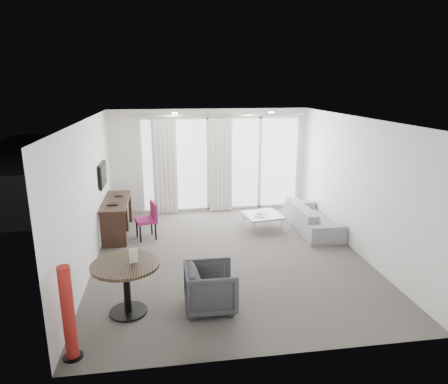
{
  "coord_description": "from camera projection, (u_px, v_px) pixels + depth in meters",
  "views": [
    {
      "loc": [
        -1.15,
        -7.02,
        3.19
      ],
      "look_at": [
        0.0,
        0.6,
        1.1
      ],
      "focal_mm": 32.0,
      "sensor_mm": 36.0,
      "label": 1
    }
  ],
  "objects": [
    {
      "name": "menu_card",
      "position": [
        134.0,
        266.0,
        5.6
      ],
      "size": [
        0.12,
        0.05,
        0.22
      ],
      "primitive_type": null,
      "rotation": [
        0.0,
        0.0,
        0.24
      ],
      "color": "white",
      "rests_on": "round_table"
    },
    {
      "name": "desk_chair",
      "position": [
        146.0,
        221.0,
        8.43
      ],
      "size": [
        0.53,
        0.51,
        0.79
      ],
      "primitive_type": null,
      "rotation": [
        0.0,
        0.0,
        0.28
      ],
      "color": "#851E53",
      "rests_on": "floor"
    },
    {
      "name": "window_panel",
      "position": [
        222.0,
        164.0,
        10.28
      ],
      "size": [
        4.0,
        0.02,
        2.38
      ],
      "primitive_type": null,
      "color": "white",
      "rests_on": "ground"
    },
    {
      "name": "magazine",
      "position": [
        261.0,
        215.0,
        8.89
      ],
      "size": [
        0.33,
        0.36,
        0.02
      ],
      "primitive_type": null,
      "rotation": [
        0.0,
        0.0,
        -0.39
      ],
      "color": "gray",
      "rests_on": "coffee_table"
    },
    {
      "name": "curtain_track",
      "position": [
        210.0,
        115.0,
        9.75
      ],
      "size": [
        4.8,
        0.04,
        0.04
      ],
      "primitive_type": null,
      "color": "#B2B2B7",
      "rests_on": "ceiling"
    },
    {
      "name": "coffee_table",
      "position": [
        262.0,
        222.0,
        9.02
      ],
      "size": [
        0.91,
        0.91,
        0.36
      ],
      "primitive_type": null,
      "rotation": [
        0.0,
        0.0,
        0.16
      ],
      "color": "gray",
      "rests_on": "floor"
    },
    {
      "name": "floor",
      "position": [
        229.0,
        255.0,
        7.71
      ],
      "size": [
        5.0,
        6.0,
        0.0
      ],
      "primitive_type": "cube",
      "color": "#4F4A45",
      "rests_on": "ground"
    },
    {
      "name": "ceiling",
      "position": [
        229.0,
        119.0,
        7.02
      ],
      "size": [
        5.0,
        6.0,
        0.0
      ],
      "primitive_type": "cube",
      "color": "white",
      "rests_on": "ground"
    },
    {
      "name": "round_table",
      "position": [
        127.0,
        288.0,
        5.67
      ],
      "size": [
        1.19,
        1.19,
        0.77
      ],
      "primitive_type": null,
      "rotation": [
        0.0,
        0.0,
        -0.28
      ],
      "color": "#322518",
      "rests_on": "floor"
    },
    {
      "name": "downlight_b",
      "position": [
        271.0,
        112.0,
        8.73
      ],
      "size": [
        0.12,
        0.12,
        0.02
      ],
      "primitive_type": "cylinder",
      "color": "#FFE0B2",
      "rests_on": "ceiling"
    },
    {
      "name": "curtain_right",
      "position": [
        221.0,
        165.0,
        10.12
      ],
      "size": [
        0.6,
        0.2,
        2.38
      ],
      "primitive_type": null,
      "color": "beige",
      "rests_on": "ground"
    },
    {
      "name": "tub_armchair",
      "position": [
        211.0,
        288.0,
        5.78
      ],
      "size": [
        0.74,
        0.72,
        0.67
      ],
      "primitive_type": "imported",
      "rotation": [
        0.0,
        0.0,
        1.57
      ],
      "color": "#333338",
      "rests_on": "floor"
    },
    {
      "name": "balustrade",
      "position": [
        209.0,
        167.0,
        13.3
      ],
      "size": [
        5.5,
        0.06,
        1.05
      ],
      "primitive_type": null,
      "color": "#B2B2B7",
      "rests_on": "terrace_slab"
    },
    {
      "name": "rattan_chair_a",
      "position": [
        241.0,
        178.0,
        11.98
      ],
      "size": [
        0.65,
        0.65,
        0.91
      ],
      "primitive_type": null,
      "rotation": [
        0.0,
        0.0,
        0.06
      ],
      "color": "brown",
      "rests_on": "terrace_slab"
    },
    {
      "name": "wall_front",
      "position": [
        272.0,
        257.0,
        4.5
      ],
      "size": [
        5.0,
        0.0,
        2.6
      ],
      "primitive_type": "cube",
      "color": "silver",
      "rests_on": "ground"
    },
    {
      "name": "downlight_a",
      "position": [
        175.0,
        113.0,
        8.42
      ],
      "size": [
        0.12,
        0.12,
        0.02
      ],
      "primitive_type": "cylinder",
      "color": "#FFE0B2",
      "rests_on": "ceiling"
    },
    {
      "name": "wall_right",
      "position": [
        356.0,
        185.0,
        7.72
      ],
      "size": [
        0.0,
        6.0,
        2.6
      ],
      "primitive_type": "cube",
      "color": "silver",
      "rests_on": "ground"
    },
    {
      "name": "wall_left",
      "position": [
        89.0,
        195.0,
        7.0
      ],
      "size": [
        0.0,
        6.0,
        2.6
      ],
      "primitive_type": "cube",
      "color": "silver",
      "rests_on": "ground"
    },
    {
      "name": "tv",
      "position": [
        103.0,
        175.0,
        8.38
      ],
      "size": [
        0.05,
        0.8,
        0.5
      ],
      "primitive_type": null,
      "color": "black",
      "rests_on": "wall_left"
    },
    {
      "name": "red_lamp",
      "position": [
        68.0,
        313.0,
        4.67
      ],
      "size": [
        0.28,
        0.28,
        1.2
      ],
      "primitive_type": "cylinder",
      "rotation": [
        0.0,
        0.0,
        -0.2
      ],
      "color": "maroon",
      "rests_on": "floor"
    },
    {
      "name": "rattan_chair_b",
      "position": [
        270.0,
        178.0,
        12.47
      ],
      "size": [
        0.65,
        0.65,
        0.73
      ],
      "primitive_type": null,
      "rotation": [
        0.0,
        0.0,
        -0.38
      ],
      "color": "brown",
      "rests_on": "terrace_slab"
    },
    {
      "name": "terrace_slab",
      "position": [
        215.0,
        195.0,
        12.06
      ],
      "size": [
        5.6,
        3.0,
        0.12
      ],
      "primitive_type": "cube",
      "color": "#4D4D50",
      "rests_on": "ground"
    },
    {
      "name": "sofa",
      "position": [
        312.0,
        217.0,
        8.98
      ],
      "size": [
        0.77,
        1.98,
        0.58
      ],
      "primitive_type": "imported",
      "rotation": [
        0.0,
        0.0,
        1.57
      ],
      "color": "gray",
      "rests_on": "floor"
    },
    {
      "name": "rattan_table",
      "position": [
        262.0,
        190.0,
        11.47
      ],
      "size": [
        0.63,
        0.63,
        0.5
      ],
      "primitive_type": null,
      "rotation": [
        0.0,
        0.0,
        0.34
      ],
      "color": "brown",
      "rests_on": "terrace_slab"
    },
    {
      "name": "window_frame",
      "position": [
        222.0,
        164.0,
        10.27
      ],
      "size": [
        4.1,
        0.06,
        2.44
      ],
      "primitive_type": null,
      "color": "white",
      "rests_on": "ground"
    },
    {
      "name": "remote",
      "position": [
        259.0,
        214.0,
        8.96
      ],
      "size": [
        0.05,
        0.14,
        0.02
      ],
      "primitive_type": null,
      "rotation": [
        0.0,
        0.0,
        -0.03
      ],
      "color": "black",
      "rests_on": "coffee_table"
    },
    {
      "name": "desk",
      "position": [
        117.0,
        217.0,
        8.68
      ],
      "size": [
        0.51,
        1.64,
        0.77
      ],
      "primitive_type": null,
      "color": "black",
      "rests_on": "floor"
    },
    {
      "name": "curtain_left",
      "position": [
        165.0,
        167.0,
        9.92
      ],
      "size": [
        0.6,
        0.2,
        2.38
      ],
      "primitive_type": null,
      "color": "beige",
      "rests_on": "ground"
    }
  ]
}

